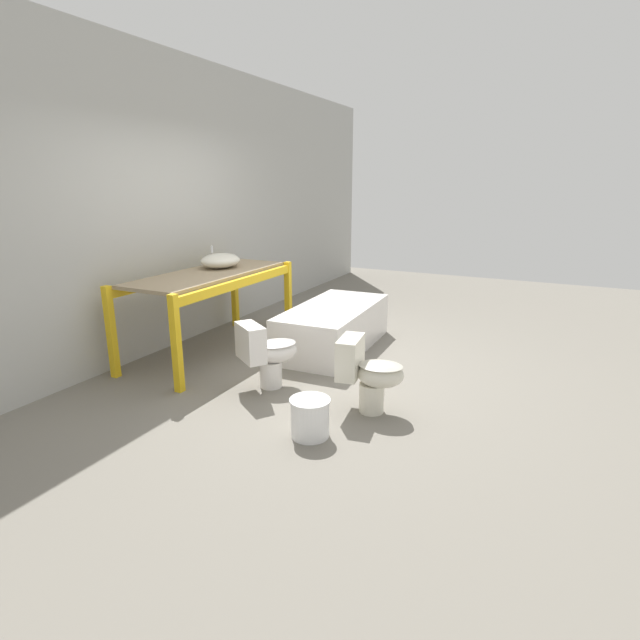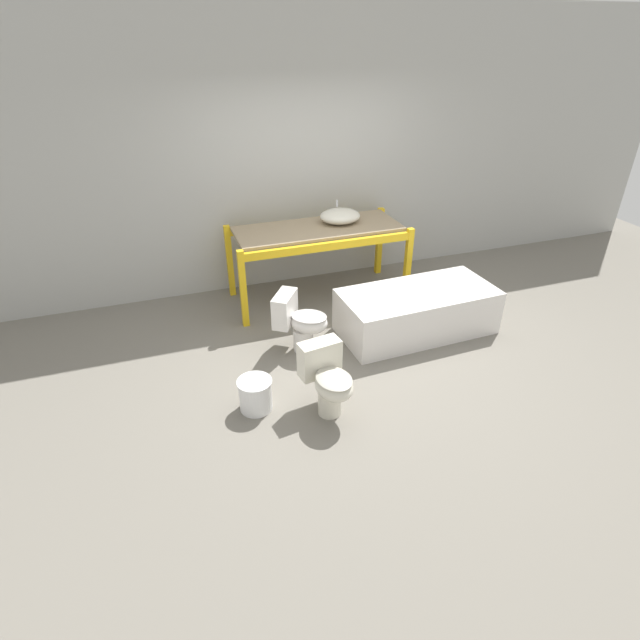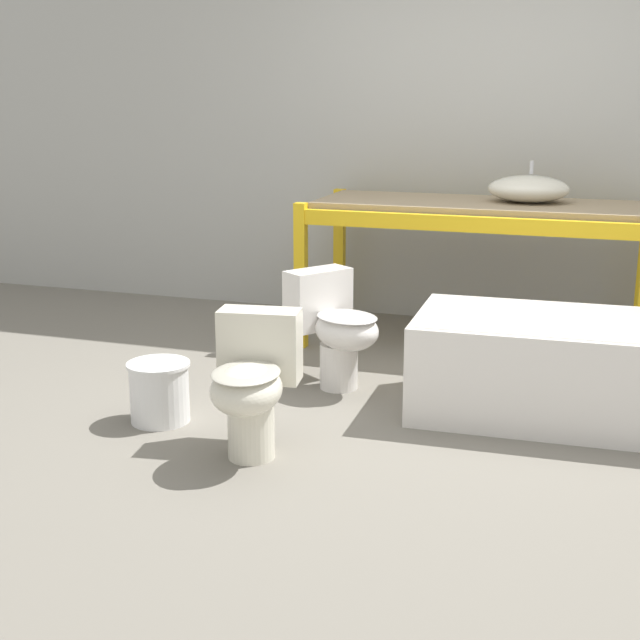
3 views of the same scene
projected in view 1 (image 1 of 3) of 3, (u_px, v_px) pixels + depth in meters
The scene contains 8 objects.
ground_plane at pixel (315, 372), 5.00m from camera, with size 12.00×12.00×0.00m, color slate.
warehouse_wall_rear at pixel (156, 205), 5.38m from camera, with size 10.80×0.08×3.20m.
shelving_rack at pixel (209, 283), 5.36m from camera, with size 2.07×0.87×0.90m.
sink_basin at pixel (221, 261), 5.59m from camera, with size 0.49×0.41×0.24m.
bathtub_main at pixel (334, 324), 5.66m from camera, with size 1.70×0.84×0.49m.
toilet_near at pixel (267, 352), 4.54m from camera, with size 0.62×0.57×0.62m.
toilet_far at pixel (369, 372), 4.06m from camera, with size 0.41×0.57×0.62m.
bucket_white at pixel (310, 417), 3.70m from camera, with size 0.31×0.31×0.30m.
Camera 1 is at (-4.18, -2.10, 1.84)m, focal length 28.00 mm.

